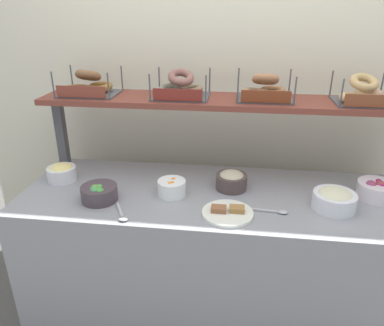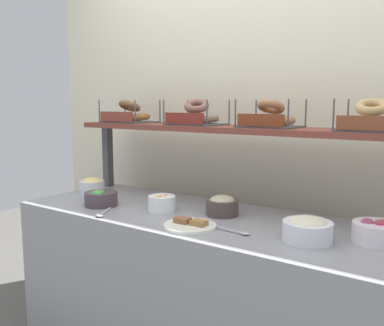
{
  "view_description": "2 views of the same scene",
  "coord_description": "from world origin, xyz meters",
  "px_view_note": "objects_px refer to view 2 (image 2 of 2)",
  "views": [
    {
      "loc": [
        0.09,
        -1.66,
        1.74
      ],
      "look_at": [
        -0.13,
        0.02,
        1.01
      ],
      "focal_mm": 34.29,
      "sensor_mm": 36.0,
      "label": 1
    },
    {
      "loc": [
        1.11,
        -1.68,
        1.4
      ],
      "look_at": [
        -0.12,
        0.08,
        1.09
      ],
      "focal_mm": 39.26,
      "sensor_mm": 36.0,
      "label": 2
    }
  ],
  "objects_px": {
    "bagel_basket_plain": "(370,120)",
    "bagel_basket_cinnamon_raisin": "(129,115)",
    "bowl_tuna_salad": "(222,205)",
    "bowl_fruit_salad": "(162,203)",
    "bowl_beet_salad": "(377,232)",
    "serving_plate_white": "(190,225)",
    "bagel_basket_poppy": "(196,116)",
    "serving_spoon_by_edge": "(102,214)",
    "bowl_scallion_spread": "(308,229)",
    "bagel_basket_everything": "(270,118)",
    "serving_spoon_near_plate": "(237,232)",
    "bowl_veggie_mix": "(101,198)",
    "bowl_egg_salad": "(92,185)"
  },
  "relations": [
    {
      "from": "bowl_fruit_salad",
      "to": "bowl_tuna_salad",
      "type": "bearing_deg",
      "value": 20.3
    },
    {
      "from": "bowl_veggie_mix",
      "to": "bowl_tuna_salad",
      "type": "xyz_separation_m",
      "value": [
        0.64,
        0.21,
        0.01
      ]
    },
    {
      "from": "bowl_tuna_salad",
      "to": "bagel_basket_cinnamon_raisin",
      "type": "relative_size",
      "value": 0.52
    },
    {
      "from": "bowl_egg_salad",
      "to": "serving_spoon_near_plate",
      "type": "distance_m",
      "value": 1.15
    },
    {
      "from": "bowl_beet_salad",
      "to": "serving_plate_white",
      "type": "xyz_separation_m",
      "value": [
        -0.73,
        -0.26,
        -0.03
      ]
    },
    {
      "from": "bowl_fruit_salad",
      "to": "bowl_scallion_spread",
      "type": "bearing_deg",
      "value": -2.67
    },
    {
      "from": "bowl_veggie_mix",
      "to": "bowl_fruit_salad",
      "type": "xyz_separation_m",
      "value": [
        0.34,
        0.1,
        0.0
      ]
    },
    {
      "from": "bowl_egg_salad",
      "to": "bowl_veggie_mix",
      "type": "bearing_deg",
      "value": -33.94
    },
    {
      "from": "serving_spoon_by_edge",
      "to": "bagel_basket_plain",
      "type": "relative_size",
      "value": 0.59
    },
    {
      "from": "bowl_fruit_salad",
      "to": "bagel_basket_cinnamon_raisin",
      "type": "height_order",
      "value": "bagel_basket_cinnamon_raisin"
    },
    {
      "from": "bagel_basket_cinnamon_raisin",
      "to": "bowl_beet_salad",
      "type": "bearing_deg",
      "value": -7.93
    },
    {
      "from": "bowl_beet_salad",
      "to": "bagel_basket_everything",
      "type": "xyz_separation_m",
      "value": [
        -0.57,
        0.22,
        0.43
      ]
    },
    {
      "from": "serving_plate_white",
      "to": "bagel_basket_poppy",
      "type": "bearing_deg",
      "value": 121.64
    },
    {
      "from": "bowl_scallion_spread",
      "to": "bowl_tuna_salad",
      "type": "distance_m",
      "value": 0.51
    },
    {
      "from": "serving_plate_white",
      "to": "bagel_basket_plain",
      "type": "height_order",
      "value": "bagel_basket_plain"
    },
    {
      "from": "serving_spoon_near_plate",
      "to": "bagel_basket_poppy",
      "type": "bearing_deg",
      "value": 139.99
    },
    {
      "from": "bowl_veggie_mix",
      "to": "serving_spoon_near_plate",
      "type": "height_order",
      "value": "bowl_veggie_mix"
    },
    {
      "from": "bowl_egg_salad",
      "to": "bowl_tuna_salad",
      "type": "bearing_deg",
      "value": 1.28
    },
    {
      "from": "bowl_scallion_spread",
      "to": "bagel_basket_poppy",
      "type": "xyz_separation_m",
      "value": [
        -0.78,
        0.34,
        0.43
      ]
    },
    {
      "from": "serving_plate_white",
      "to": "serving_spoon_by_edge",
      "type": "xyz_separation_m",
      "value": [
        -0.48,
        -0.08,
        -0.0
      ]
    },
    {
      "from": "bowl_veggie_mix",
      "to": "bagel_basket_plain",
      "type": "xyz_separation_m",
      "value": [
        1.27,
        0.4,
        0.44
      ]
    },
    {
      "from": "bowl_tuna_salad",
      "to": "bowl_fruit_salad",
      "type": "distance_m",
      "value": 0.32
    },
    {
      "from": "serving_plate_white",
      "to": "bagel_basket_cinnamon_raisin",
      "type": "relative_size",
      "value": 0.76
    },
    {
      "from": "bowl_beet_salad",
      "to": "bowl_tuna_salad",
      "type": "bearing_deg",
      "value": 179.27
    },
    {
      "from": "bowl_veggie_mix",
      "to": "bowl_tuna_salad",
      "type": "height_order",
      "value": "bowl_tuna_salad"
    },
    {
      "from": "bowl_egg_salad",
      "to": "bagel_basket_everything",
      "type": "height_order",
      "value": "bagel_basket_everything"
    },
    {
      "from": "bowl_egg_salad",
      "to": "serving_spoon_by_edge",
      "type": "height_order",
      "value": "bowl_egg_salad"
    },
    {
      "from": "bowl_beet_salad",
      "to": "serving_spoon_by_edge",
      "type": "distance_m",
      "value": 1.25
    },
    {
      "from": "bagel_basket_everything",
      "to": "serving_spoon_near_plate",
      "type": "bearing_deg",
      "value": -82.38
    },
    {
      "from": "bowl_scallion_spread",
      "to": "serving_spoon_by_edge",
      "type": "distance_m",
      "value": 0.99
    },
    {
      "from": "bowl_scallion_spread",
      "to": "bowl_veggie_mix",
      "type": "bearing_deg",
      "value": -176.73
    },
    {
      "from": "bowl_scallion_spread",
      "to": "bowl_beet_salad",
      "type": "bearing_deg",
      "value": 30.42
    },
    {
      "from": "bowl_egg_salad",
      "to": "bagel_basket_everything",
      "type": "distance_m",
      "value": 1.18
    },
    {
      "from": "bowl_egg_salad",
      "to": "bagel_basket_plain",
      "type": "distance_m",
      "value": 1.62
    },
    {
      "from": "bowl_egg_salad",
      "to": "bowl_beet_salad",
      "type": "relative_size",
      "value": 0.81
    },
    {
      "from": "bowl_tuna_salad",
      "to": "serving_plate_white",
      "type": "relative_size",
      "value": 0.69
    },
    {
      "from": "bagel_basket_cinnamon_raisin",
      "to": "bagel_basket_plain",
      "type": "bearing_deg",
      "value": -0.54
    },
    {
      "from": "bowl_tuna_salad",
      "to": "serving_plate_white",
      "type": "height_order",
      "value": "bowl_tuna_salad"
    },
    {
      "from": "bowl_scallion_spread",
      "to": "bagel_basket_poppy",
      "type": "distance_m",
      "value": 0.95
    },
    {
      "from": "bowl_fruit_salad",
      "to": "bagel_basket_plain",
      "type": "relative_size",
      "value": 0.52
    },
    {
      "from": "bowl_tuna_salad",
      "to": "bagel_basket_poppy",
      "type": "xyz_separation_m",
      "value": [
        -0.29,
        0.2,
        0.43
      ]
    },
    {
      "from": "serving_plate_white",
      "to": "bowl_scallion_spread",
      "type": "bearing_deg",
      "value": 13.64
    },
    {
      "from": "serving_spoon_by_edge",
      "to": "bagel_basket_cinnamon_raisin",
      "type": "height_order",
      "value": "bagel_basket_cinnamon_raisin"
    },
    {
      "from": "bagel_basket_plain",
      "to": "bagel_basket_cinnamon_raisin",
      "type": "bearing_deg",
      "value": 179.46
    },
    {
      "from": "bowl_beet_salad",
      "to": "bowl_fruit_salad",
      "type": "height_order",
      "value": "bowl_beet_salad"
    },
    {
      "from": "bowl_fruit_salad",
      "to": "serving_spoon_near_plate",
      "type": "relative_size",
      "value": 0.78
    },
    {
      "from": "bowl_scallion_spread",
      "to": "serving_plate_white",
      "type": "xyz_separation_m",
      "value": [
        -0.49,
        -0.12,
        -0.04
      ]
    },
    {
      "from": "bagel_basket_poppy",
      "to": "bowl_veggie_mix",
      "type": "bearing_deg",
      "value": -130.29
    },
    {
      "from": "bowl_scallion_spread",
      "to": "bowl_fruit_salad",
      "type": "xyz_separation_m",
      "value": [
        -0.78,
        0.04,
        -0.01
      ]
    },
    {
      "from": "bowl_egg_salad",
      "to": "serving_spoon_near_plate",
      "type": "height_order",
      "value": "bowl_egg_salad"
    }
  ]
}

